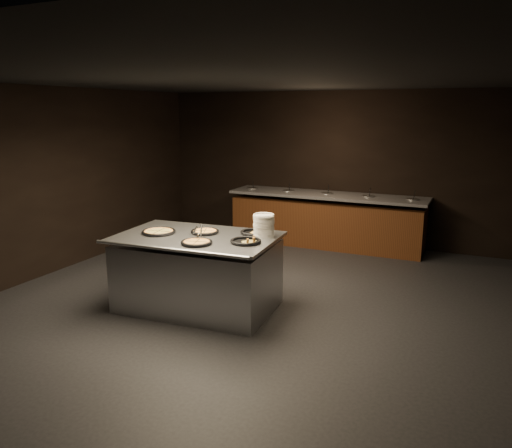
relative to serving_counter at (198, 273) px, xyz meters
The scene contains 11 objects.
room 1.17m from the serving_counter, ahead, with size 7.02×8.02×2.92m.
salad_bar 3.71m from the serving_counter, 80.37° to the left, with size 3.70×0.83×1.18m.
serving_counter is the anchor object (origin of this frame).
plate_stack 1.07m from the serving_counter, 22.33° to the left, with size 0.27×0.27×0.28m, color white.
pan_veggie_whole 0.75m from the serving_counter, 169.53° to the right, with size 0.44×0.44×0.04m.
pan_cheese_whole 0.55m from the serving_counter, 81.95° to the left, with size 0.37×0.37×0.04m.
pan_cheese_slices_a 0.90m from the serving_counter, 32.27° to the left, with size 0.35×0.35×0.04m.
pan_cheese_slices_b 0.67m from the serving_counter, 59.34° to the right, with size 0.38×0.38×0.04m.
pan_veggie_slices 0.89m from the serving_counter, ahead, with size 0.38×0.38×0.04m.
server_left 0.59m from the serving_counter, 21.79° to the right, with size 0.21×0.27×0.15m.
server_right 0.63m from the serving_counter, 59.52° to the right, with size 0.30×0.28×0.18m.
Camera 1 is at (2.63, -5.39, 2.53)m, focal length 35.00 mm.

